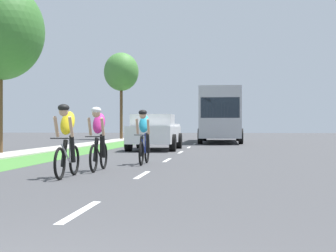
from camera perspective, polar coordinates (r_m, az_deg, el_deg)
ground_plane at (r=23.03m, az=1.61°, el=-2.77°), size 120.00×120.00×0.00m
grass_verge at (r=23.83m, az=-9.27°, el=-2.67°), size 1.95×70.00×0.01m
sidewalk_concrete at (r=24.36m, az=-13.30°, el=-2.61°), size 1.59×70.00×0.10m
lane_markings_center at (r=27.02m, az=2.30°, el=-2.35°), size 0.12×52.71×0.01m
cyclist_lead at (r=11.39m, az=-11.04°, el=-1.52°), size 0.42×1.72×1.58m
cyclist_trailing at (r=13.00m, az=-7.64°, el=-1.33°), size 0.42×1.72×1.58m
cyclist_distant at (r=15.07m, az=-2.65°, el=-1.15°), size 0.42×1.72×1.58m
pickup_white at (r=24.11m, az=-1.45°, el=-0.68°), size 2.22×5.10×1.64m
bus_silver at (r=35.96m, az=5.82°, el=1.39°), size 2.78×11.60×3.48m
street_tree_near at (r=21.93m, az=-17.99°, el=9.84°), size 3.52×3.52×6.81m
street_tree_far at (r=43.48m, az=-5.15°, el=5.91°), size 2.88×2.88×7.20m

